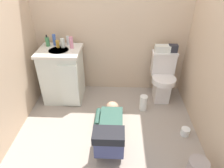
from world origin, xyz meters
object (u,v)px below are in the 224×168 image
(bottle_clear, at_px, (68,41))
(bottle_pink, at_px, (71,43))
(bottle_blue, at_px, (54,40))
(paper_towel_roll, at_px, (143,103))
(faucet, at_px, (61,42))
(bottle_white, at_px, (63,43))
(toilet_paper_roll, at_px, (185,132))
(tissue_box, at_px, (163,48))
(vanity_cabinet, at_px, (63,74))
(soap_dispenser, at_px, (47,42))
(bottle_amber, at_px, (58,44))
(toilet, at_px, (163,77))
(toiletry_bag, at_px, (173,48))
(person_plumber, at_px, (110,130))

(bottle_clear, xyz_separation_m, bottle_pink, (0.07, -0.10, 0.01))
(bottle_blue, bearing_deg, paper_towel_roll, -17.66)
(faucet, xyz_separation_m, bottle_white, (0.04, -0.05, 0.01))
(bottle_clear, bearing_deg, bottle_blue, -178.75)
(faucet, bearing_deg, toilet_paper_roll, -27.42)
(tissue_box, relative_size, paper_towel_roll, 0.93)
(vanity_cabinet, bearing_deg, soap_dispenser, 146.90)
(bottle_amber, relative_size, paper_towel_roll, 0.44)
(toilet, distance_m, vanity_cabinet, 1.51)
(toilet, xyz_separation_m, vanity_cabinet, (-1.51, -0.06, 0.05))
(bottle_white, distance_m, bottle_clear, 0.09)
(bottle_blue, relative_size, paper_towel_roll, 0.68)
(toiletry_bag, xyz_separation_m, bottle_white, (-1.58, -0.06, 0.08))
(paper_towel_roll, bearing_deg, soap_dispenser, 164.72)
(bottle_blue, height_order, bottle_amber, bottle_blue)
(toiletry_bag, relative_size, paper_towel_roll, 0.52)
(vanity_cabinet, xyz_separation_m, toilet_paper_roll, (1.70, -0.74, -0.37))
(bottle_pink, relative_size, paper_towel_roll, 0.69)
(bottle_pink, relative_size, toilet_paper_roll, 1.50)
(vanity_cabinet, bearing_deg, bottle_amber, 113.86)
(bottle_amber, bearing_deg, bottle_pink, -3.52)
(bottle_amber, bearing_deg, toilet, -0.55)
(soap_dispenser, bearing_deg, person_plumber, -46.34)
(toiletry_bag, height_order, toilet_paper_roll, toiletry_bag)
(faucet, relative_size, toilet_paper_roll, 0.91)
(toiletry_bag, bearing_deg, bottle_amber, -177.38)
(vanity_cabinet, bearing_deg, toiletry_bag, 5.39)
(toilet, height_order, bottle_blue, bottle_blue)
(toilet, distance_m, paper_towel_roll, 0.50)
(toilet, distance_m, toilet_paper_roll, 0.88)
(bottle_pink, bearing_deg, bottle_blue, 160.39)
(faucet, bearing_deg, bottle_amber, -113.91)
(vanity_cabinet, bearing_deg, bottle_clear, 59.64)
(faucet, relative_size, tissue_box, 0.45)
(faucet, distance_m, bottle_pink, 0.19)
(toilet, height_order, tissue_box, tissue_box)
(person_plumber, relative_size, tissue_box, 4.84)
(bottle_white, xyz_separation_m, toilet_paper_roll, (1.66, -0.83, -0.83))
(vanity_cabinet, relative_size, toilet_paper_roll, 7.45)
(bottle_white, bearing_deg, vanity_cabinet, -111.95)
(toiletry_bag, bearing_deg, tissue_box, 180.00)
(bottle_amber, xyz_separation_m, bottle_white, (0.07, 0.01, 0.01))
(bottle_white, bearing_deg, toilet_paper_roll, -26.50)
(tissue_box, height_order, toiletry_bag, toiletry_bag)
(bottle_amber, bearing_deg, bottle_clear, 33.86)
(toiletry_bag, height_order, bottle_white, bottle_white)
(vanity_cabinet, distance_m, paper_towel_roll, 1.27)
(toilet, relative_size, bottle_white, 5.82)
(toilet_paper_roll, bearing_deg, person_plumber, -172.18)
(bottle_blue, bearing_deg, tissue_box, -0.27)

